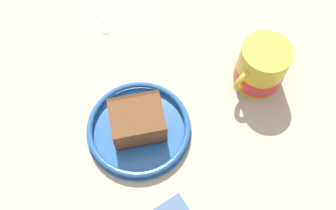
{
  "coord_description": "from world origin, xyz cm",
  "views": [
    {
      "loc": [
        -23.4,
        -20.53,
        58.13
      ],
      "look_at": [
        -3.9,
        -0.49,
        3.0
      ],
      "focal_mm": 39.35,
      "sensor_mm": 36.0,
      "label": 1
    }
  ],
  "objects_px": {
    "small_plate": "(139,128)",
    "cake_slice": "(137,120)",
    "teaspoon": "(101,21)",
    "tea_mug": "(261,68)"
  },
  "relations": [
    {
      "from": "tea_mug",
      "to": "teaspoon",
      "type": "distance_m",
      "value": 0.33
    },
    {
      "from": "teaspoon",
      "to": "cake_slice",
      "type": "bearing_deg",
      "value": -114.51
    },
    {
      "from": "small_plate",
      "to": "cake_slice",
      "type": "bearing_deg",
      "value": 57.54
    },
    {
      "from": "teaspoon",
      "to": "small_plate",
      "type": "bearing_deg",
      "value": -114.6
    },
    {
      "from": "cake_slice",
      "to": "small_plate",
      "type": "bearing_deg",
      "value": -122.46
    },
    {
      "from": "small_plate",
      "to": "teaspoon",
      "type": "distance_m",
      "value": 0.25
    },
    {
      "from": "cake_slice",
      "to": "teaspoon",
      "type": "relative_size",
      "value": 0.93
    },
    {
      "from": "tea_mug",
      "to": "teaspoon",
      "type": "height_order",
      "value": "tea_mug"
    },
    {
      "from": "cake_slice",
      "to": "teaspoon",
      "type": "bearing_deg",
      "value": 65.49
    },
    {
      "from": "small_plate",
      "to": "teaspoon",
      "type": "xyz_separation_m",
      "value": [
        0.1,
        0.23,
        -0.01
      ]
    }
  ]
}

